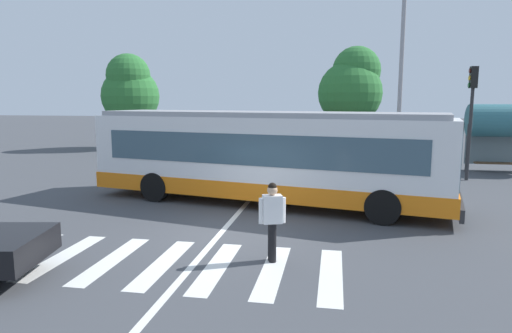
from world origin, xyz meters
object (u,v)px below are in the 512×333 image
Objects in this scene: traffic_light_far_corner at (472,105)px; background_tree_left at (130,90)px; parked_car_red at (327,144)px; background_tree_right at (352,86)px; parked_car_champagne at (240,143)px; pedestrian_crossing_street at (272,217)px; twin_arm_street_lamp at (402,61)px; parked_car_teal at (281,144)px; parked_car_black at (374,145)px; bus_stop_shelter at (510,122)px; city_transit_bus at (264,156)px.

traffic_light_far_corner is 0.73× the size of background_tree_left.
parked_car_red is 0.67× the size of background_tree_right.
parked_car_champagne is 0.69× the size of background_tree_right.
twin_arm_street_lamp is (4.16, 12.45, 4.24)m from pedestrian_crossing_street.
background_tree_left is at bearing 122.54° from pedestrian_crossing_street.
twin_arm_street_lamp is 7.03m from background_tree_right.
pedestrian_crossing_street reaches higher than parked_car_champagne.
background_tree_right reaches higher than parked_car_red.
parked_car_teal is 0.69× the size of background_tree_left.
traffic_light_far_corner is (11.55, -6.84, 2.47)m from parked_car_champagne.
parked_car_black is 17.16m from background_tree_left.
background_tree_right is at bearing 9.44° from parked_car_champagne.
traffic_light_far_corner reaches higher than parked_car_champagne.
background_tree_left reaches higher than parked_car_black.
parked_car_red is at bearing 6.11° from parked_car_champagne.
background_tree_left is (-22.47, 6.89, 1.72)m from bus_stop_shelter.
parked_car_red is 0.68× the size of background_tree_left.
parked_car_red is 0.54× the size of twin_arm_street_lamp.
twin_arm_street_lamp is at bearing 154.93° from traffic_light_far_corner.
city_transit_bus is at bearing -97.84° from parked_car_red.
twin_arm_street_lamp is at bearing -25.08° from background_tree_left.
parked_car_red is (0.79, 18.57, -0.20)m from pedestrian_crossing_street.
city_transit_bus is 9.51m from twin_arm_street_lamp.
parked_car_champagne is 11.31m from twin_arm_street_lamp.
parked_car_champagne is at bearing -16.65° from background_tree_left.
parked_car_champagne is 2.60m from parked_car_teal.
parked_car_black is 1.22× the size of bus_stop_shelter.
parked_car_black is at bearing 70.44° from city_transit_bus.
pedestrian_crossing_street is at bearing -92.44° from parked_car_red.
parked_car_black is 0.94× the size of traffic_light_far_corner.
traffic_light_far_corner is (3.34, -7.19, 2.47)m from parked_car_black.
city_transit_bus is at bearing -85.51° from parked_car_teal.
traffic_light_far_corner is 0.58× the size of twin_arm_street_lamp.
pedestrian_crossing_street reaches higher than parked_car_black.
bus_stop_shelter reaches higher than parked_car_teal.
parked_car_red is at bearing 150.10° from bus_stop_shelter.
city_transit_bus is 2.66× the size of parked_car_champagne.
bus_stop_shelter is at bearing -17.04° from background_tree_left.
pedestrian_crossing_street is 0.36× the size of traffic_light_far_corner.
background_tree_right is (-1.96, 6.68, -0.93)m from twin_arm_street_lamp.
background_tree_right is (-4.72, 7.97, 1.04)m from traffic_light_far_corner.
parked_car_black is at bearing -29.62° from background_tree_right.
parked_car_teal and parked_car_black have the same top height.
parked_car_teal is 12.39m from bus_stop_shelter.
background_tree_left reaches higher than pedestrian_crossing_street.
traffic_light_far_corner is at bearing 36.15° from city_transit_bus.
parked_car_black is 3.85m from background_tree_right.
parked_car_black is (4.62, 13.00, -0.82)m from city_transit_bus.
pedestrian_crossing_street is at bearing -96.57° from background_tree_right.
background_tree_left reaches higher than traffic_light_far_corner.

